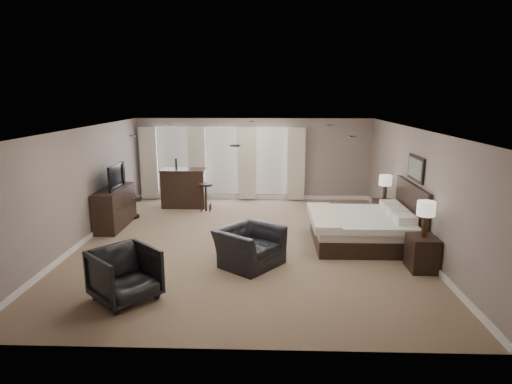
{
  "coord_description": "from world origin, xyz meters",
  "views": [
    {
      "loc": [
        0.52,
        -9.34,
        3.32
      ],
      "look_at": [
        0.2,
        0.4,
        1.1
      ],
      "focal_mm": 30.0,
      "sensor_mm": 36.0,
      "label": 1
    }
  ],
  "objects_px": {
    "bar_stool_right": "(206,197)",
    "tv": "(113,186)",
    "nightstand_far": "(383,213)",
    "desk_chair": "(128,198)",
    "armchair_far": "(125,272)",
    "lamp_far": "(385,188)",
    "lamp_near": "(425,219)",
    "bar_counter": "(184,188)",
    "nightstand_near": "(422,253)",
    "armchair_near": "(250,240)",
    "bar_stool_left": "(171,193)",
    "bed": "(361,214)",
    "dresser": "(115,207)"
  },
  "relations": [
    {
      "from": "nightstand_far",
      "to": "tv",
      "type": "height_order",
      "value": "tv"
    },
    {
      "from": "tv",
      "to": "desk_chair",
      "type": "relative_size",
      "value": 0.97
    },
    {
      "from": "dresser",
      "to": "nightstand_near",
      "type": "bearing_deg",
      "value": -20.52
    },
    {
      "from": "bar_stool_right",
      "to": "desk_chair",
      "type": "bearing_deg",
      "value": -159.08
    },
    {
      "from": "lamp_far",
      "to": "desk_chair",
      "type": "bearing_deg",
      "value": 176.11
    },
    {
      "from": "lamp_near",
      "to": "armchair_near",
      "type": "relative_size",
      "value": 0.6
    },
    {
      "from": "nightstand_far",
      "to": "lamp_near",
      "type": "xyz_separation_m",
      "value": [
        0.0,
        -2.9,
        0.69
      ]
    },
    {
      "from": "nightstand_near",
      "to": "nightstand_far",
      "type": "distance_m",
      "value": 2.9
    },
    {
      "from": "lamp_far",
      "to": "bar_counter",
      "type": "bearing_deg",
      "value": 162.66
    },
    {
      "from": "nightstand_far",
      "to": "lamp_far",
      "type": "bearing_deg",
      "value": 0.0
    },
    {
      "from": "nightstand_near",
      "to": "tv",
      "type": "distance_m",
      "value": 7.43
    },
    {
      "from": "lamp_far",
      "to": "armchair_far",
      "type": "distance_m",
      "value": 6.87
    },
    {
      "from": "armchair_far",
      "to": "lamp_far",
      "type": "bearing_deg",
      "value": -8.34
    },
    {
      "from": "nightstand_near",
      "to": "bar_stool_right",
      "type": "bearing_deg",
      "value": 139.26
    },
    {
      "from": "tv",
      "to": "bar_counter",
      "type": "bearing_deg",
      "value": -34.32
    },
    {
      "from": "dresser",
      "to": "armchair_near",
      "type": "height_order",
      "value": "armchair_near"
    },
    {
      "from": "nightstand_near",
      "to": "tv",
      "type": "xyz_separation_m",
      "value": [
        -6.92,
        2.59,
        0.74
      ]
    },
    {
      "from": "lamp_far",
      "to": "dresser",
      "type": "bearing_deg",
      "value": -177.43
    },
    {
      "from": "bar_stool_left",
      "to": "desk_chair",
      "type": "relative_size",
      "value": 0.64
    },
    {
      "from": "tv",
      "to": "bar_counter",
      "type": "distance_m",
      "value": 2.51
    },
    {
      "from": "nightstand_near",
      "to": "armchair_far",
      "type": "height_order",
      "value": "armchair_far"
    },
    {
      "from": "lamp_far",
      "to": "dresser",
      "type": "height_order",
      "value": "lamp_far"
    },
    {
      "from": "lamp_near",
      "to": "bar_stool_right",
      "type": "distance_m",
      "value": 6.37
    },
    {
      "from": "lamp_far",
      "to": "desk_chair",
      "type": "distance_m",
      "value": 6.86
    },
    {
      "from": "armchair_far",
      "to": "bed",
      "type": "bearing_deg",
      "value": -14.48
    },
    {
      "from": "dresser",
      "to": "armchair_far",
      "type": "distance_m",
      "value": 4.32
    },
    {
      "from": "bar_stool_right",
      "to": "tv",
      "type": "bearing_deg",
      "value": -143.76
    },
    {
      "from": "nightstand_far",
      "to": "desk_chair",
      "type": "bearing_deg",
      "value": 176.11
    },
    {
      "from": "nightstand_near",
      "to": "dresser",
      "type": "relative_size",
      "value": 0.39
    },
    {
      "from": "bed",
      "to": "nightstand_near",
      "type": "xyz_separation_m",
      "value": [
        0.89,
        -1.45,
        -0.37
      ]
    },
    {
      "from": "lamp_far",
      "to": "bar_stool_left",
      "type": "relative_size",
      "value": 0.93
    },
    {
      "from": "nightstand_far",
      "to": "lamp_near",
      "type": "height_order",
      "value": "lamp_near"
    },
    {
      "from": "bed",
      "to": "bar_stool_right",
      "type": "bearing_deg",
      "value": 145.51
    },
    {
      "from": "tv",
      "to": "nightstand_near",
      "type": "bearing_deg",
      "value": -110.52
    },
    {
      "from": "nightstand_near",
      "to": "nightstand_far",
      "type": "xyz_separation_m",
      "value": [
        0.0,
        2.9,
        -0.0
      ]
    },
    {
      "from": "bed",
      "to": "bar_counter",
      "type": "bearing_deg",
      "value": 145.6
    },
    {
      "from": "tv",
      "to": "armchair_far",
      "type": "bearing_deg",
      "value": -158.2
    },
    {
      "from": "lamp_near",
      "to": "bar_stool_right",
      "type": "xyz_separation_m",
      "value": [
        -4.81,
        4.14,
        -0.61
      ]
    },
    {
      "from": "lamp_far",
      "to": "armchair_far",
      "type": "bearing_deg",
      "value": -140.92
    },
    {
      "from": "bar_stool_left",
      "to": "desk_chair",
      "type": "bearing_deg",
      "value": -120.13
    },
    {
      "from": "armchair_near",
      "to": "bar_stool_left",
      "type": "bearing_deg",
      "value": 67.79
    },
    {
      "from": "desk_chair",
      "to": "nightstand_far",
      "type": "bearing_deg",
      "value": -139.29
    },
    {
      "from": "dresser",
      "to": "lamp_near",
      "type": "bearing_deg",
      "value": -20.52
    },
    {
      "from": "bed",
      "to": "dresser",
      "type": "height_order",
      "value": "bed"
    },
    {
      "from": "nightstand_far",
      "to": "armchair_far",
      "type": "xyz_separation_m",
      "value": [
        -5.32,
        -4.32,
        0.15
      ]
    },
    {
      "from": "nightstand_far",
      "to": "desk_chair",
      "type": "distance_m",
      "value": 6.85
    },
    {
      "from": "nightstand_near",
      "to": "dresser",
      "type": "bearing_deg",
      "value": 159.48
    },
    {
      "from": "lamp_far",
      "to": "desk_chair",
      "type": "xyz_separation_m",
      "value": [
        -6.83,
        0.46,
        -0.44
      ]
    },
    {
      "from": "lamp_far",
      "to": "armchair_near",
      "type": "distance_m",
      "value": 4.36
    },
    {
      "from": "lamp_near",
      "to": "bar_counter",
      "type": "relative_size",
      "value": 0.52
    }
  ]
}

